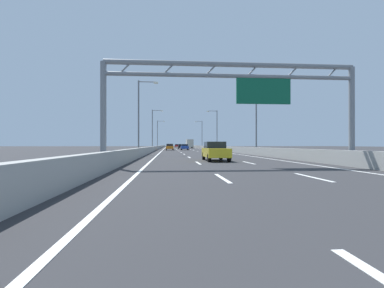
{
  "coord_description": "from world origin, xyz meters",
  "views": [
    {
      "loc": [
        -3.86,
        1.65,
        1.3
      ],
      "look_at": [
        1.2,
        63.62,
        1.42
      ],
      "focal_mm": 26.77,
      "sensor_mm": 36.0,
      "label": 1
    }
  ],
  "objects_px": {
    "orange_car": "(170,147)",
    "green_car": "(187,146)",
    "streetlamp_left_far": "(153,127)",
    "blue_car": "(185,147)",
    "streetlamp_right_distant": "(201,133)",
    "box_truck": "(189,143)",
    "sign_gantry": "(236,87)",
    "streetlamp_right_mid": "(255,114)",
    "streetlamp_right_far": "(216,127)",
    "yellow_car": "(215,151)",
    "red_car": "(177,146)",
    "streetlamp_left_distant": "(158,133)",
    "black_car": "(181,146)",
    "streetlamp_left_mid": "(140,113)"
  },
  "relations": [
    {
      "from": "streetlamp_left_distant",
      "to": "orange_car",
      "type": "height_order",
      "value": "streetlamp_left_distant"
    },
    {
      "from": "streetlamp_left_mid",
      "to": "streetlamp_right_mid",
      "type": "height_order",
      "value": "same"
    },
    {
      "from": "streetlamp_left_mid",
      "to": "yellow_car",
      "type": "bearing_deg",
      "value": -62.84
    },
    {
      "from": "streetlamp_right_mid",
      "to": "box_truck",
      "type": "xyz_separation_m",
      "value": [
        -3.78,
        66.7,
        -3.69
      ]
    },
    {
      "from": "streetlamp_left_mid",
      "to": "streetlamp_right_distant",
      "type": "height_order",
      "value": "same"
    },
    {
      "from": "streetlamp_right_distant",
      "to": "green_car",
      "type": "bearing_deg",
      "value": 100.21
    },
    {
      "from": "streetlamp_left_distant",
      "to": "box_truck",
      "type": "bearing_deg",
      "value": 24.44
    },
    {
      "from": "green_car",
      "to": "red_car",
      "type": "xyz_separation_m",
      "value": [
        -3.76,
        14.49,
        0.05
      ]
    },
    {
      "from": "sign_gantry",
      "to": "black_car",
      "type": "height_order",
      "value": "sign_gantry"
    },
    {
      "from": "streetlamp_right_distant",
      "to": "streetlamp_left_distant",
      "type": "bearing_deg",
      "value": 180.0
    },
    {
      "from": "streetlamp_right_distant",
      "to": "yellow_car",
      "type": "relative_size",
      "value": 2.13
    },
    {
      "from": "streetlamp_left_distant",
      "to": "black_car",
      "type": "height_order",
      "value": "streetlamp_left_distant"
    },
    {
      "from": "red_car",
      "to": "box_truck",
      "type": "relative_size",
      "value": 0.51
    },
    {
      "from": "streetlamp_right_far",
      "to": "streetlamp_right_distant",
      "type": "height_order",
      "value": "same"
    },
    {
      "from": "streetlamp_right_mid",
      "to": "blue_car",
      "type": "height_order",
      "value": "streetlamp_right_mid"
    },
    {
      "from": "streetlamp_right_distant",
      "to": "orange_car",
      "type": "relative_size",
      "value": 2.14
    },
    {
      "from": "streetlamp_left_mid",
      "to": "blue_car",
      "type": "xyz_separation_m",
      "value": [
        7.39,
        31.15,
        -4.67
      ]
    },
    {
      "from": "orange_car",
      "to": "green_car",
      "type": "distance_m",
      "value": 54.16
    },
    {
      "from": "streetlamp_right_mid",
      "to": "box_truck",
      "type": "relative_size",
      "value": 1.09
    },
    {
      "from": "streetlamp_right_distant",
      "to": "box_truck",
      "type": "distance_m",
      "value": 7.32
    },
    {
      "from": "streetlamp_left_distant",
      "to": "red_car",
      "type": "relative_size",
      "value": 2.16
    },
    {
      "from": "streetlamp_right_mid",
      "to": "blue_car",
      "type": "distance_m",
      "value": 32.39
    },
    {
      "from": "streetlamp_left_far",
      "to": "blue_car",
      "type": "height_order",
      "value": "streetlamp_left_far"
    },
    {
      "from": "streetlamp_left_distant",
      "to": "orange_car",
      "type": "relative_size",
      "value": 2.14
    },
    {
      "from": "streetlamp_right_far",
      "to": "streetlamp_left_distant",
      "type": "relative_size",
      "value": 1.0
    },
    {
      "from": "streetlamp_left_mid",
      "to": "red_car",
      "type": "bearing_deg",
      "value": 85.66
    },
    {
      "from": "streetlamp_left_far",
      "to": "blue_car",
      "type": "xyz_separation_m",
      "value": [
        7.39,
        0.34,
        -4.67
      ]
    },
    {
      "from": "streetlamp_right_distant",
      "to": "black_car",
      "type": "xyz_separation_m",
      "value": [
        -7.57,
        -12.04,
        -4.65
      ]
    },
    {
      "from": "streetlamp_left_far",
      "to": "green_car",
      "type": "height_order",
      "value": "streetlamp_left_far"
    },
    {
      "from": "sign_gantry",
      "to": "streetlamp_right_distant",
      "type": "height_order",
      "value": "streetlamp_right_distant"
    },
    {
      "from": "streetlamp_right_mid",
      "to": "streetlamp_left_distant",
      "type": "relative_size",
      "value": 1.0
    },
    {
      "from": "streetlamp_right_mid",
      "to": "black_car",
      "type": "height_order",
      "value": "streetlamp_right_mid"
    },
    {
      "from": "green_car",
      "to": "streetlamp_left_far",
      "type": "bearing_deg",
      "value": -102.12
    },
    {
      "from": "streetlamp_right_far",
      "to": "green_car",
      "type": "bearing_deg",
      "value": 94.18
    },
    {
      "from": "sign_gantry",
      "to": "streetlamp_right_mid",
      "type": "bearing_deg",
      "value": 69.99
    },
    {
      "from": "streetlamp_left_distant",
      "to": "streetlamp_right_distant",
      "type": "bearing_deg",
      "value": 0.0
    },
    {
      "from": "blue_car",
      "to": "green_car",
      "type": "bearing_deg",
      "value": 85.83
    },
    {
      "from": "streetlamp_left_distant",
      "to": "orange_car",
      "type": "distance_m",
      "value": 33.17
    },
    {
      "from": "red_car",
      "to": "streetlamp_right_mid",
      "type": "bearing_deg",
      "value": -85.55
    },
    {
      "from": "streetlamp_left_distant",
      "to": "black_car",
      "type": "bearing_deg",
      "value": -58.57
    },
    {
      "from": "streetlamp_right_far",
      "to": "orange_car",
      "type": "distance_m",
      "value": 12.15
    },
    {
      "from": "sign_gantry",
      "to": "black_car",
      "type": "bearing_deg",
      "value": 90.31
    },
    {
      "from": "streetlamp_right_mid",
      "to": "black_car",
      "type": "xyz_separation_m",
      "value": [
        -7.57,
        49.59,
        -4.65
      ]
    },
    {
      "from": "streetlamp_right_far",
      "to": "box_truck",
      "type": "bearing_deg",
      "value": 96.01
    },
    {
      "from": "red_car",
      "to": "orange_car",
      "type": "bearing_deg",
      "value": -92.96
    },
    {
      "from": "yellow_car",
      "to": "box_truck",
      "type": "distance_m",
      "value": 81.09
    },
    {
      "from": "sign_gantry",
      "to": "blue_car",
      "type": "height_order",
      "value": "sign_gantry"
    },
    {
      "from": "streetlamp_left_mid",
      "to": "streetlamp_left_distant",
      "type": "bearing_deg",
      "value": 90.0
    },
    {
      "from": "sign_gantry",
      "to": "orange_car",
      "type": "bearing_deg",
      "value": 94.55
    },
    {
      "from": "streetlamp_right_far",
      "to": "red_car",
      "type": "xyz_separation_m",
      "value": [
        -7.56,
        66.36,
        -4.62
      ]
    }
  ]
}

